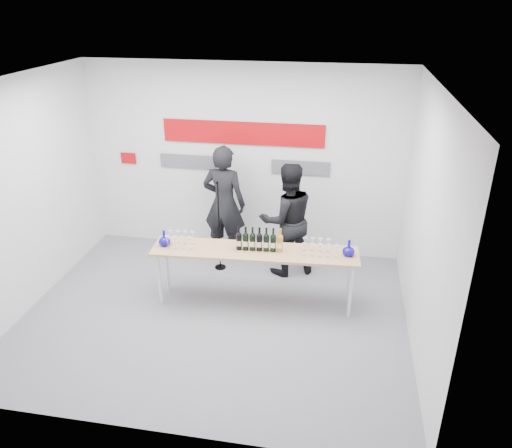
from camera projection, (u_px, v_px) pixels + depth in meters
name	position (u px, v px, depth m)	size (l,w,h in m)	color
ground	(215.00, 314.00, 6.64)	(5.00, 5.00, 0.00)	slate
back_wall	(243.00, 161.00, 7.79)	(5.00, 0.04, 3.00)	silver
signage	(239.00, 142.00, 7.64)	(3.38, 0.02, 0.79)	#AF070C
tasting_table	(255.00, 254.00, 6.57)	(2.75, 0.70, 0.82)	tan
wine_bottles	(259.00, 239.00, 6.47)	(0.62, 0.11, 0.33)	black
decanter_left	(164.00, 238.00, 6.64)	(0.16, 0.16, 0.21)	#12078E
decanter_right	(349.00, 248.00, 6.38)	(0.16, 0.16, 0.21)	#12078E
glasses_left	(180.00, 240.00, 6.61)	(0.37, 0.24, 0.18)	silver
glasses_right	(319.00, 248.00, 6.41)	(0.47, 0.24, 0.18)	silver
presenter_left	(224.00, 204.00, 7.70)	(0.68, 0.44, 1.86)	black
presenter_right	(287.00, 220.00, 7.31)	(0.84, 0.65, 1.73)	black
mic_stand	(220.00, 243.00, 7.58)	(0.17, 0.17, 1.44)	black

